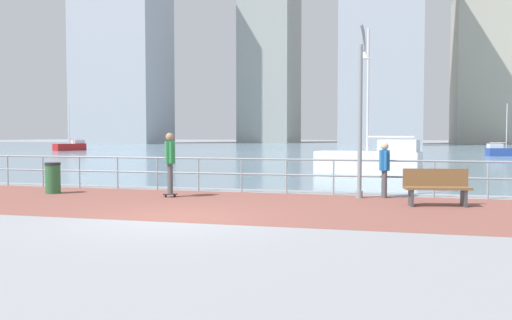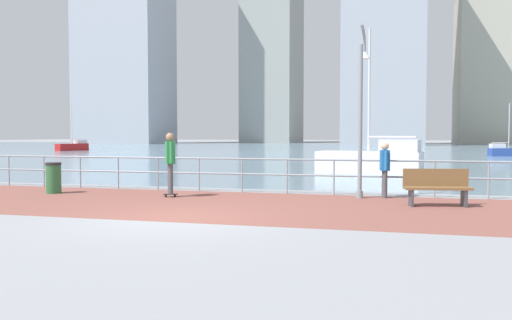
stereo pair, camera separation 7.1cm
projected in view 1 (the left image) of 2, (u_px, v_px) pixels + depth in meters
name	position (u px, v px, depth m)	size (l,w,h in m)	color
ground	(343.00, 153.00, 49.91)	(220.00, 220.00, 0.00)	gray
brick_paving	(211.00, 204.00, 13.45)	(28.00, 5.66, 0.01)	brown
harbor_water	(351.00, 150.00, 59.73)	(180.00, 88.00, 0.00)	#6B899E
waterfront_railing	(242.00, 169.00, 16.15)	(25.25, 0.06, 1.05)	#8C99A3
lamppost	(361.00, 102.00, 14.75)	(0.36, 0.82, 4.83)	gray
skateboarder	(170.00, 158.00, 14.89)	(0.40, 0.52, 1.82)	black
bystander	(384.00, 166.00, 14.75)	(0.29, 0.56, 1.55)	#4C4C51
trash_bin	(53.00, 178.00, 15.85)	(0.46, 0.46, 0.93)	#2D6638
park_bench	(437.00, 187.00, 13.07)	(1.65, 0.73, 0.92)	brown
sailboat_gray	(371.00, 160.00, 23.79)	(4.83, 2.36, 6.50)	white
sailboat_teal	(505.00, 151.00, 42.80)	(3.16, 1.62, 4.26)	#284799
sailboat_navy	(71.00, 146.00, 57.51)	(2.37, 3.64, 4.91)	#B21E1E
tower_concrete	(499.00, 69.00, 97.21)	(15.73, 13.62, 29.24)	#B2AD99
tower_brick	(271.00, 43.00, 112.10)	(10.35, 16.70, 43.86)	#939993
tower_beige	(122.00, 17.00, 101.13)	(15.87, 12.90, 49.96)	#A3A8B2
tower_steel	(382.00, 30.00, 87.30)	(12.78, 15.32, 39.60)	#A3A8B2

